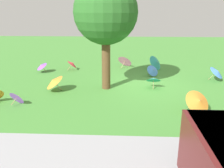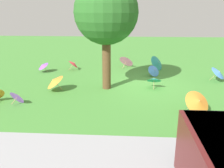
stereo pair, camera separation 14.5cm
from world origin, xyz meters
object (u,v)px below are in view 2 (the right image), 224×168
at_px(parasol_orange_2, 198,102).
at_px(parasol_blue_1, 219,72).
at_px(parasol_pink_3, 127,61).
at_px(parasol_orange_1, 54,81).
at_px(parasol_purple_0, 43,66).
at_px(parasol_red_1, 74,64).
at_px(parasol_teal_6, 154,79).
at_px(parasol_purple_2, 18,97).
at_px(parasol_teal_1, 157,63).
at_px(parasol_blue_3, 154,70).
at_px(shade_tree, 106,13).

height_order(parasol_orange_2, parasol_blue_1, parasol_orange_2).
bearing_deg(parasol_pink_3, parasol_orange_1, 55.98).
bearing_deg(parasol_purple_0, parasol_pink_3, -161.71).
xyz_separation_m(parasol_blue_1, parasol_red_1, (7.68, -1.84, -0.09)).
distance_m(parasol_orange_2, parasol_teal_6, 3.06).
bearing_deg(parasol_red_1, parasol_teal_6, 145.04).
distance_m(parasol_purple_0, parasol_purple_2, 4.69).
relative_size(parasol_teal_1, parasol_blue_3, 1.36).
bearing_deg(parasol_red_1, parasol_teal_1, -175.81).
bearing_deg(parasol_blue_1, parasol_purple_0, -7.35).
distance_m(parasol_red_1, parasol_teal_6, 5.33).
bearing_deg(parasol_orange_2, shade_tree, -38.28).
height_order(parasol_orange_2, parasol_red_1, parasol_orange_2).
xyz_separation_m(shade_tree, parasol_teal_6, (-2.16, -0.16, -2.91)).
distance_m(parasol_orange_2, parasol_blue_3, 4.85).
bearing_deg(parasol_pink_3, parasol_blue_3, 125.74).
bearing_deg(shade_tree, parasol_pink_3, -102.07).
distance_m(parasol_red_1, parasol_pink_3, 3.24).
bearing_deg(parasol_orange_1, parasol_pink_3, -124.02).
height_order(parasol_red_1, parasol_pink_3, parasol_pink_3).
bearing_deg(parasol_teal_1, parasol_blue_3, 76.98).
height_order(shade_tree, parasol_blue_1, shade_tree).
height_order(shade_tree, parasol_purple_0, shade_tree).
distance_m(shade_tree, parasol_purple_2, 4.89).
height_order(parasol_teal_1, parasol_purple_0, parasol_teal_1).
distance_m(parasol_orange_1, parasol_teal_6, 4.49).
height_order(parasol_blue_1, parasol_purple_2, parasol_blue_1).
bearing_deg(parasol_purple_2, parasol_teal_6, -157.62).
bearing_deg(parasol_orange_2, parasol_orange_1, -20.58).
relative_size(shade_tree, parasol_red_1, 6.26).
height_order(parasol_teal_1, parasol_teal_6, parasol_teal_1).
bearing_deg(parasol_purple_2, parasol_purple_0, -82.36).
bearing_deg(parasol_teal_1, parasol_red_1, 4.19).
bearing_deg(parasol_pink_3, parasol_teal_6, 107.64).
distance_m(parasol_teal_1, parasol_purple_0, 6.65).
xyz_separation_m(parasol_orange_1, parasol_pink_3, (-3.17, -4.69, -0.06)).
height_order(parasol_orange_2, parasol_purple_2, parasol_orange_2).
bearing_deg(parasol_blue_1, parasol_red_1, -13.46).
xyz_separation_m(parasol_purple_2, parasol_pink_3, (-4.13, -6.22, 0.11)).
relative_size(parasol_teal_1, parasol_pink_3, 1.02).
relative_size(parasol_purple_0, parasol_pink_3, 0.78).
distance_m(parasol_orange_2, parasol_red_1, 8.09).
bearing_deg(parasol_blue_3, shade_tree, 41.47).
relative_size(parasol_blue_1, parasol_purple_2, 1.39).
height_order(parasol_orange_1, parasol_purple_2, parasol_orange_1).
height_order(parasol_orange_1, parasol_orange_2, parasol_orange_2).
bearing_deg(parasol_teal_6, parasol_blue_3, -96.26).
distance_m(parasol_purple_2, parasol_blue_3, 6.99).
bearing_deg(parasol_purple_0, parasol_teal_1, -171.40).
height_order(shade_tree, parasol_orange_2, shade_tree).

